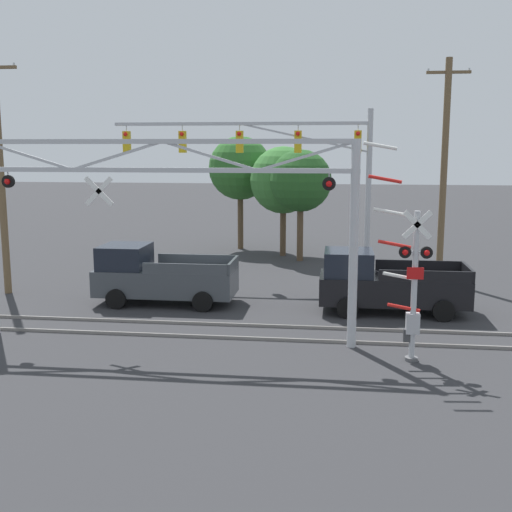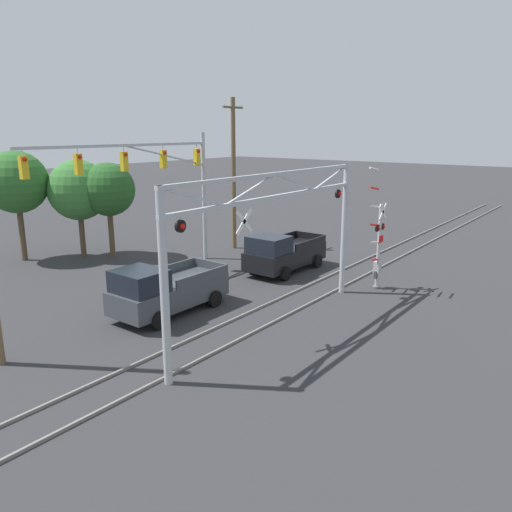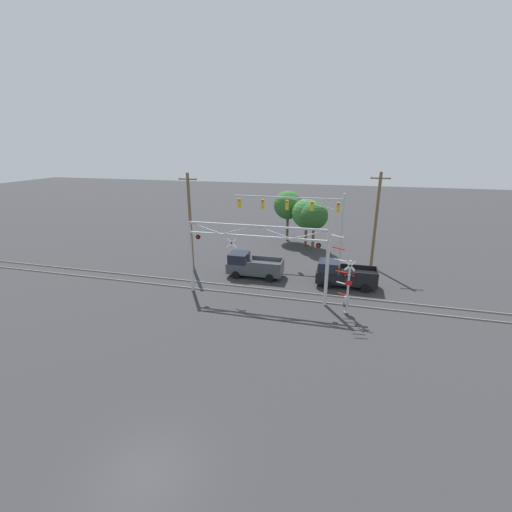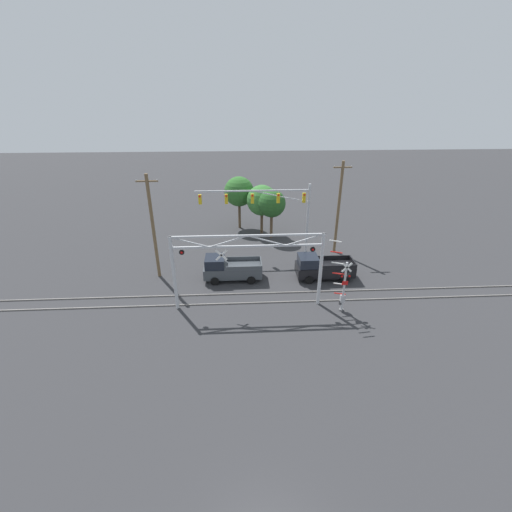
{
  "view_description": "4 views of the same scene",
  "coord_description": "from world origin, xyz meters",
  "px_view_note": "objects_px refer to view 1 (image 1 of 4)",
  "views": [
    {
      "loc": [
        5.04,
        -1.91,
        5.75
      ],
      "look_at": [
        2.31,
        19.44,
        2.09
      ],
      "focal_mm": 45.0,
      "sensor_mm": 36.0,
      "label": 1
    },
    {
      "loc": [
        -14.79,
        5.85,
        7.45
      ],
      "look_at": [
        -0.67,
        16.65,
        2.95
      ],
      "focal_mm": 35.0,
      "sensor_mm": 36.0,
      "label": 2
    },
    {
      "loc": [
        6.42,
        -8.22,
        11.81
      ],
      "look_at": [
        0.2,
        15.62,
        3.74
      ],
      "focal_mm": 24.0,
      "sensor_mm": 36.0,
      "label": 3
    },
    {
      "loc": [
        -0.67,
        -6.42,
        14.94
      ],
      "look_at": [
        0.77,
        19.35,
        2.85
      ],
      "focal_mm": 24.0,
      "sensor_mm": 36.0,
      "label": 4
    }
  ],
  "objects_px": {
    "utility_pole_left": "(1,172)",
    "crossing_gantry": "(164,208)",
    "crossing_signal_mast": "(410,285)",
    "utility_pole_right": "(444,169)",
    "pickup_truck_following": "(385,284)",
    "background_tree_far_left_verge": "(301,181)",
    "background_tree_beyond_span": "(240,169)",
    "background_tree_far_right_verge": "(283,180)",
    "pickup_truck_lead": "(159,276)",
    "traffic_signal_span": "(292,159)"
  },
  "relations": [
    {
      "from": "utility_pole_left",
      "to": "crossing_gantry",
      "type": "bearing_deg",
      "value": -33.9
    },
    {
      "from": "crossing_signal_mast",
      "to": "utility_pole_right",
      "type": "distance_m",
      "value": 11.53
    },
    {
      "from": "pickup_truck_following",
      "to": "background_tree_far_left_verge",
      "type": "distance_m",
      "value": 11.01
    },
    {
      "from": "pickup_truck_following",
      "to": "background_tree_far_left_verge",
      "type": "xyz_separation_m",
      "value": [
        -3.58,
        9.96,
        3.04
      ]
    },
    {
      "from": "background_tree_beyond_span",
      "to": "background_tree_far_right_verge",
      "type": "xyz_separation_m",
      "value": [
        2.61,
        -2.04,
        -0.54
      ]
    },
    {
      "from": "pickup_truck_lead",
      "to": "background_tree_far_right_verge",
      "type": "distance_m",
      "value": 12.16
    },
    {
      "from": "traffic_signal_span",
      "to": "background_tree_far_right_verge",
      "type": "bearing_deg",
      "value": 98.3
    },
    {
      "from": "traffic_signal_span",
      "to": "pickup_truck_lead",
      "type": "bearing_deg",
      "value": -132.23
    },
    {
      "from": "pickup_truck_lead",
      "to": "background_tree_far_right_verge",
      "type": "bearing_deg",
      "value": 71.89
    },
    {
      "from": "pickup_truck_following",
      "to": "background_tree_beyond_span",
      "type": "height_order",
      "value": "background_tree_beyond_span"
    },
    {
      "from": "traffic_signal_span",
      "to": "pickup_truck_following",
      "type": "xyz_separation_m",
      "value": [
        3.68,
        -5.28,
        -4.22
      ]
    },
    {
      "from": "pickup_truck_lead",
      "to": "utility_pole_right",
      "type": "relative_size",
      "value": 0.54
    },
    {
      "from": "pickup_truck_following",
      "to": "background_tree_far_right_verge",
      "type": "xyz_separation_m",
      "value": [
        -4.58,
        11.45,
        3.0
      ]
    },
    {
      "from": "traffic_signal_span",
      "to": "utility_pole_left",
      "type": "xyz_separation_m",
      "value": [
        -11.01,
        -4.17,
        -0.43
      ]
    },
    {
      "from": "utility_pole_left",
      "to": "pickup_truck_lead",
      "type": "bearing_deg",
      "value": -7.59
    },
    {
      "from": "crossing_gantry",
      "to": "background_tree_beyond_span",
      "type": "relative_size",
      "value": 1.77
    },
    {
      "from": "utility_pole_right",
      "to": "background_tree_beyond_span",
      "type": "xyz_separation_m",
      "value": [
        -9.91,
        7.83,
        -0.28
      ]
    },
    {
      "from": "traffic_signal_span",
      "to": "utility_pole_right",
      "type": "xyz_separation_m",
      "value": [
        6.4,
        0.38,
        -0.39
      ]
    },
    {
      "from": "background_tree_far_left_verge",
      "to": "background_tree_far_right_verge",
      "type": "distance_m",
      "value": 1.79
    },
    {
      "from": "pickup_truck_lead",
      "to": "background_tree_far_left_verge",
      "type": "height_order",
      "value": "background_tree_far_left_verge"
    },
    {
      "from": "crossing_gantry",
      "to": "background_tree_far_right_verge",
      "type": "distance_m",
      "value": 15.83
    },
    {
      "from": "pickup_truck_following",
      "to": "utility_pole_left",
      "type": "relative_size",
      "value": 0.55
    },
    {
      "from": "crossing_gantry",
      "to": "utility_pole_right",
      "type": "distance_m",
      "value": 13.72
    },
    {
      "from": "utility_pole_right",
      "to": "crossing_gantry",
      "type": "bearing_deg",
      "value": -133.76
    },
    {
      "from": "background_tree_far_left_verge",
      "to": "background_tree_beyond_span",
      "type": "bearing_deg",
      "value": 135.63
    },
    {
      "from": "utility_pole_left",
      "to": "background_tree_beyond_span",
      "type": "height_order",
      "value": "utility_pole_left"
    },
    {
      "from": "background_tree_far_left_verge",
      "to": "utility_pole_left",
      "type": "bearing_deg",
      "value": -141.46
    },
    {
      "from": "crossing_gantry",
      "to": "background_tree_far_left_verge",
      "type": "xyz_separation_m",
      "value": [
        3.17,
        14.19,
        0.07
      ]
    },
    {
      "from": "utility_pole_right",
      "to": "background_tree_beyond_span",
      "type": "bearing_deg",
      "value": 141.68
    },
    {
      "from": "utility_pole_left",
      "to": "traffic_signal_span",
      "type": "bearing_deg",
      "value": 20.73
    },
    {
      "from": "utility_pole_right",
      "to": "background_tree_beyond_span",
      "type": "height_order",
      "value": "utility_pole_right"
    },
    {
      "from": "crossing_signal_mast",
      "to": "crossing_gantry",
      "type": "bearing_deg",
      "value": 171.57
    },
    {
      "from": "background_tree_far_left_verge",
      "to": "pickup_truck_following",
      "type": "bearing_deg",
      "value": -70.23
    },
    {
      "from": "crossing_signal_mast",
      "to": "background_tree_beyond_span",
      "type": "distance_m",
      "value": 20.34
    },
    {
      "from": "pickup_truck_following",
      "to": "background_tree_beyond_span",
      "type": "relative_size",
      "value": 0.81
    },
    {
      "from": "crossing_gantry",
      "to": "utility_pole_right",
      "type": "xyz_separation_m",
      "value": [
        9.47,
        9.89,
        0.86
      ]
    },
    {
      "from": "utility_pole_right",
      "to": "pickup_truck_following",
      "type": "bearing_deg",
      "value": -115.66
    },
    {
      "from": "pickup_truck_lead",
      "to": "background_tree_beyond_span",
      "type": "relative_size",
      "value": 0.8
    },
    {
      "from": "crossing_gantry",
      "to": "pickup_truck_lead",
      "type": "bearing_deg",
      "value": 108.46
    },
    {
      "from": "pickup_truck_following",
      "to": "background_tree_far_left_verge",
      "type": "relative_size",
      "value": 0.91
    },
    {
      "from": "crossing_signal_mast",
      "to": "utility_pole_left",
      "type": "relative_size",
      "value": 0.63
    },
    {
      "from": "utility_pole_left",
      "to": "pickup_truck_following",
      "type": "bearing_deg",
      "value": -4.32
    },
    {
      "from": "utility_pole_right",
      "to": "traffic_signal_span",
      "type": "bearing_deg",
      "value": -176.58
    },
    {
      "from": "background_tree_beyond_span",
      "to": "background_tree_far_right_verge",
      "type": "bearing_deg",
      "value": -38.02
    },
    {
      "from": "utility_pole_left",
      "to": "background_tree_far_right_verge",
      "type": "bearing_deg",
      "value": 45.65
    },
    {
      "from": "crossing_signal_mast",
      "to": "utility_pole_right",
      "type": "relative_size",
      "value": 0.63
    },
    {
      "from": "traffic_signal_span",
      "to": "background_tree_far_right_verge",
      "type": "distance_m",
      "value": 6.36
    },
    {
      "from": "background_tree_far_right_verge",
      "to": "background_tree_far_left_verge",
      "type": "bearing_deg",
      "value": -56.14
    },
    {
      "from": "pickup_truck_following",
      "to": "traffic_signal_span",
      "type": "bearing_deg",
      "value": 124.88
    },
    {
      "from": "crossing_gantry",
      "to": "pickup_truck_following",
      "type": "relative_size",
      "value": 2.2
    }
  ]
}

